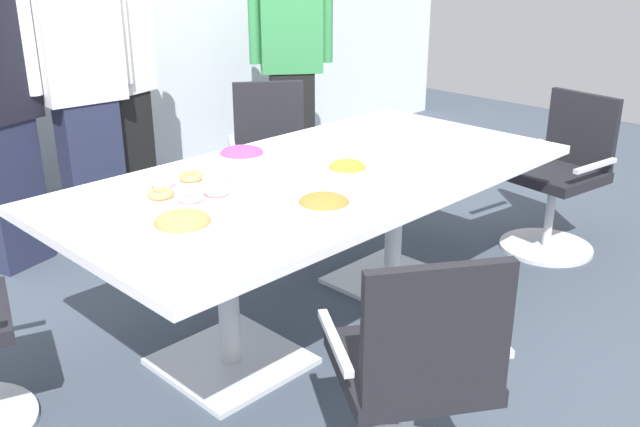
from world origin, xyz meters
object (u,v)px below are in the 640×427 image
Objects in this scene: plate_stack at (398,136)px; office_chair_2 at (414,390)px; person_standing_2 at (117,78)px; donut_platter at (189,188)px; snack_bowl_chips_orange at (347,172)px; snack_bowl_cookies at (183,229)px; snack_bowl_candy_mix at (242,157)px; napkin_pile at (470,154)px; conference_table at (320,198)px; office_chair_3 at (559,183)px; snack_bowl_pretzels at (324,206)px; person_standing_1 at (83,85)px; office_chair_0 at (273,167)px; person_standing_3 at (291,61)px.

office_chair_2 is at bearing -139.10° from plate_stack.
donut_platter is (-0.56, -1.47, -0.19)m from person_standing_2.
office_chair_2 is 0.50× the size of person_standing_2.
snack_bowl_cookies reaches higher than snack_bowl_chips_orange.
snack_bowl_chips_orange reaches higher than snack_bowl_candy_mix.
office_chair_2 is 1.44m from napkin_pile.
snack_bowl_cookies is (-0.87, -0.03, 0.01)m from snack_bowl_chips_orange.
conference_table is 10.32× the size of plate_stack.
office_chair_3 is 2.45× the size of donut_platter.
office_chair_3 reaches higher than snack_bowl_pretzels.
person_standing_1 reaches higher than snack_bowl_chips_orange.
office_chair_0 is 1.00× the size of office_chair_2.
person_standing_2 reaches higher than snack_bowl_cookies.
person_standing_2 is 8.29× the size of snack_bowl_cookies.
conference_table is 14.29× the size of napkin_pile.
office_chair_3 is at bearing 160.23° from office_chair_0.
napkin_pile is (0.61, -0.39, 0.16)m from conference_table.
snack_bowl_candy_mix is (-1.60, -1.37, -0.10)m from person_standing_3.
donut_platter is at bearing -161.55° from snack_bowl_candy_mix.
person_standing_1 reaches higher than office_chair_3.
plate_stack is at bearing 99.60° from person_standing_2.
donut_platter is at bearing 154.12° from napkin_pile.
snack_bowl_cookies is (-2.50, 0.15, 0.40)m from office_chair_3.
snack_bowl_cookies is 1.01× the size of snack_bowl_pretzels.
person_standing_3 is at bearing 86.71° from office_chair_2.
person_standing_1 is 10.94× the size of napkin_pile.
person_standing_2 reaches higher than donut_platter.
office_chair_0 is 0.50× the size of person_standing_2.
napkin_pile is at bearing -25.88° from donut_platter.
person_standing_1 is 8.14× the size of snack_bowl_candy_mix.
person_standing_1 is at bearing 123.70° from plate_stack.
donut_platter is at bearing 74.28° from person_standing_3.
snack_bowl_pretzels is at bearing -105.11° from snack_bowl_candy_mix.
person_standing_2 is at bearing 69.31° from donut_platter.
plate_stack is (0.89, -0.21, -0.03)m from snack_bowl_candy_mix.
plate_stack is (0.73, 0.31, -0.04)m from snack_bowl_chips_orange.
snack_bowl_chips_orange reaches higher than conference_table.
napkin_pile is (1.19, -0.58, 0.02)m from donut_platter.
person_standing_3 is at bearing 39.68° from snack_bowl_cookies.
conference_table is 10.90× the size of snack_bowl_cookies.
donut_platter is at bearing 161.66° from conference_table.
conference_table is 1.22m from office_chair_2.
person_standing_1 is at bearing 87.19° from snack_bowl_pretzels.
snack_bowl_candy_mix is at bearing 106.39° from snack_bowl_chips_orange.
plate_stack is 0.51m from napkin_pile.
snack_bowl_chips_orange is 0.40m from snack_bowl_pretzels.
snack_bowl_pretzels is 0.62m from donut_platter.
person_standing_3 is at bearing 65.55° from plate_stack.
person_standing_3 is 7.79× the size of snack_bowl_cookies.
office_chair_2 is 1.00× the size of office_chair_3.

